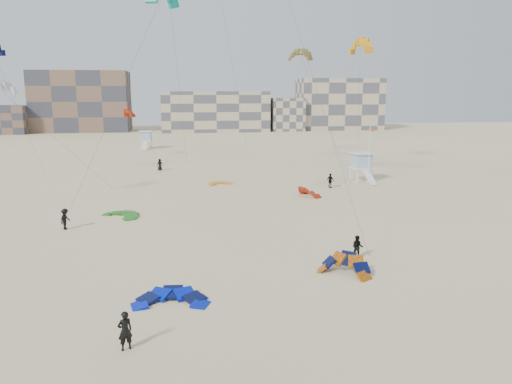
{
  "coord_description": "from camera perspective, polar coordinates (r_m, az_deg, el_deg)",
  "views": [
    {
      "loc": [
        0.25,
        -25.39,
        11.71
      ],
      "look_at": [
        4.8,
        6.0,
        5.36
      ],
      "focal_mm": 35.0,
      "sensor_mm": 36.0,
      "label": 1
    }
  ],
  "objects": [
    {
      "name": "condo_fill_right",
      "position": [
        156.79,
        3.47,
        8.85
      ],
      "size": [
        10.0,
        10.0,
        10.0
      ],
      "primitive_type": "cube",
      "color": "tan",
      "rests_on": "ground"
    },
    {
      "name": "lifeguard_tower_far",
      "position": [
        108.3,
        -12.46,
        5.84
      ],
      "size": [
        2.81,
        5.18,
        3.73
      ],
      "rotation": [
        0.0,
        0.0,
        -0.07
      ],
      "color": "white",
      "rests_on": "ground"
    },
    {
      "name": "kitesurfer_b",
      "position": [
        36.54,
        11.53,
        -6.2
      ],
      "size": [
        1.02,
        0.92,
        1.7
      ],
      "primitive_type": "imported",
      "rotation": [
        0.0,
        0.0,
        -0.41
      ],
      "color": "black",
      "rests_on": "ground"
    },
    {
      "name": "kite_ground_yellow",
      "position": [
        64.84,
        -4.17,
        0.89
      ],
      "size": [
        3.57,
        3.7,
        0.55
      ],
      "primitive_type": null,
      "rotation": [
        0.05,
        0.0,
        0.23
      ],
      "color": "orange",
      "rests_on": "ground"
    },
    {
      "name": "condo_west_b",
      "position": [
        162.26,
        -19.29,
        9.75
      ],
      "size": [
        28.0,
        14.0,
        18.0
      ],
      "primitive_type": "cube",
      "color": "brown",
      "rests_on": "ground"
    },
    {
      "name": "kite_fly_grey",
      "position": [
        56.84,
        -26.97,
        10.12
      ],
      "size": [
        12.52,
        4.88,
        12.09
      ],
      "rotation": [
        0.0,
        0.0,
        0.78
      ],
      "color": "white",
      "rests_on": "ground"
    },
    {
      "name": "kite_ground_blue",
      "position": [
        29.36,
        -9.68,
        -12.36
      ],
      "size": [
        4.28,
        4.48,
        1.85
      ],
      "primitive_type": null,
      "rotation": [
        0.22,
        0.0,
        -0.09
      ],
      "color": "#0011ED",
      "rests_on": "ground"
    },
    {
      "name": "kitesurfer_e",
      "position": [
        77.54,
        -10.94,
        3.1
      ],
      "size": [
        0.96,
        0.71,
        1.78
      ],
      "primitive_type": "imported",
      "rotation": [
        0.0,
        0.0,
        0.18
      ],
      "color": "black",
      "rests_on": "ground"
    },
    {
      "name": "kite_fly_olive",
      "position": [
        64.44,
        5.07,
        15.24
      ],
      "size": [
        7.1,
        8.49,
        16.4
      ],
      "rotation": [
        0.0,
        0.0,
        -0.58
      ],
      "color": "brown",
      "rests_on": "ground"
    },
    {
      "name": "condo_mid",
      "position": [
        155.8,
        -4.73,
        9.19
      ],
      "size": [
        32.0,
        16.0,
        12.0
      ],
      "primitive_type": "cube",
      "color": "tan",
      "rests_on": "ground"
    },
    {
      "name": "kite_ground_orange",
      "position": [
        33.67,
        10.04,
        -9.21
      ],
      "size": [
        4.77,
        4.78,
        3.4
      ],
      "primitive_type": null,
      "rotation": [
        0.77,
        0.0,
        -0.69
      ],
      "color": "orange",
      "rests_on": "ground"
    },
    {
      "name": "ground",
      "position": [
        27.96,
        -8.23,
        -13.56
      ],
      "size": [
        320.0,
        320.0,
        0.0
      ],
      "primitive_type": "plane",
      "color": "beige",
      "rests_on": "ground"
    },
    {
      "name": "kitesurfer_f",
      "position": [
        87.14,
        12.19,
        3.91
      ],
      "size": [
        0.88,
        1.66,
        1.71
      ],
      "primitive_type": "imported",
      "rotation": [
        0.0,
        0.0,
        -1.82
      ],
      "color": "black",
      "rests_on": "ground"
    },
    {
      "name": "flagpole",
      "position": [
        66.67,
        12.82,
        4.32
      ],
      "size": [
        0.6,
        0.09,
        7.42
      ],
      "color": "white",
      "rests_on": "ground"
    },
    {
      "name": "lifeguard_tower_near",
      "position": [
        68.26,
        11.95,
        2.82
      ],
      "size": [
        3.02,
        5.43,
        3.85
      ],
      "rotation": [
        0.0,
        0.0,
        0.12
      ],
      "color": "white",
      "rests_on": "ground"
    },
    {
      "name": "kitesurfer_main",
      "position": [
        24.55,
        -14.75,
        -15.08
      ],
      "size": [
        0.82,
        0.71,
        1.9
      ],
      "primitive_type": "imported",
      "rotation": [
        0.0,
        0.0,
        3.59
      ],
      "color": "black",
      "rests_on": "ground"
    },
    {
      "name": "kitesurfer_d",
      "position": [
        62.78,
        8.49,
        1.29
      ],
      "size": [
        0.99,
        1.11,
        1.81
      ],
      "primitive_type": "imported",
      "rotation": [
        0.0,
        0.0,
        2.22
      ],
      "color": "black",
      "rests_on": "ground"
    },
    {
      "name": "kite_ground_red_far",
      "position": [
        57.63,
        6.06,
        -0.47
      ],
      "size": [
        4.25,
        4.16,
        3.23
      ],
      "primitive_type": null,
      "rotation": [
        0.69,
        0.0,
        1.9
      ],
      "color": "#BA2800",
      "rests_on": "ground"
    },
    {
      "name": "condo_east",
      "position": [
        165.11,
        9.42,
        9.89
      ],
      "size": [
        26.0,
        14.0,
        16.0
      ],
      "primitive_type": "cube",
      "color": "tan",
      "rests_on": "ground"
    },
    {
      "name": "kite_fly_red",
      "position": [
        92.35,
        -14.32,
        8.68
      ],
      "size": [
        6.88,
        7.68,
        8.22
      ],
      "rotation": [
        0.0,
        0.0,
        2.11
      ],
      "color": "#BA2800",
      "rests_on": "ground"
    },
    {
      "name": "kitesurfer_c",
      "position": [
        46.33,
        -20.97,
        -2.91
      ],
      "size": [
        1.08,
        1.36,
        1.85
      ],
      "primitive_type": "imported",
      "rotation": [
        0.0,
        0.0,
        1.2
      ],
      "color": "black",
      "rests_on": "ground"
    },
    {
      "name": "kite_fly_yellow",
      "position": [
        79.19,
        11.84,
        15.86
      ],
      "size": [
        5.37,
        8.37,
        18.65
      ],
      "rotation": [
        0.0,
        0.0,
        -1.2
      ],
      "color": "orange",
      "rests_on": "ground"
    },
    {
      "name": "kite_ground_green",
      "position": [
        49.7,
        -15.04,
        -2.7
      ],
      "size": [
        5.31,
        5.3,
        0.81
      ],
      "primitive_type": null,
      "rotation": [
        0.08,
        0.0,
        -0.81
      ],
      "color": "#207E14",
      "rests_on": "ground"
    },
    {
      "name": "condo_fill_left",
      "position": [
        161.6,
        -26.61,
        7.41
      ],
      "size": [
        12.0,
        10.0,
        8.0
      ],
      "primitive_type": "cube",
      "color": "brown",
      "rests_on": "ground"
    }
  ]
}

